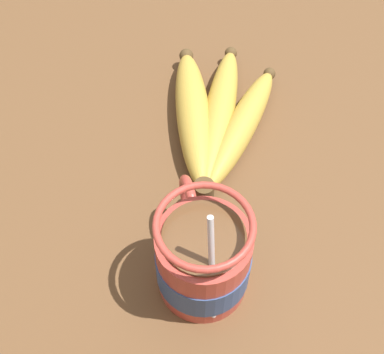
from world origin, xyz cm
name	(u,v)px	position (x,y,z in cm)	size (l,w,h in cm)	color
table	(208,214)	(0.00, 0.00, 1.35)	(121.60, 121.60, 2.71)	brown
coffee_mug	(203,258)	(-7.61, 2.55, 7.12)	(12.15, 8.27, 13.91)	#B23D33
banana_bunch	(215,118)	(9.91, -3.15, 4.45)	(21.89, 14.73, 4.11)	#4C381E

